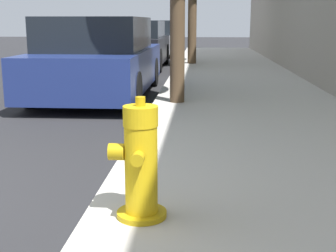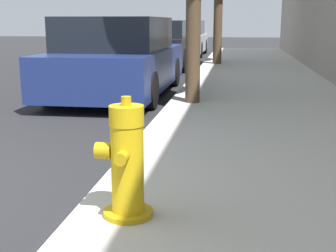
{
  "view_description": "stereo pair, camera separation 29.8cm",
  "coord_description": "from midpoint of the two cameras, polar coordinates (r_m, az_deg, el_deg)",
  "views": [
    {
      "loc": [
        2.95,
        -2.81,
        1.38
      ],
      "look_at": [
        2.65,
        1.19,
        0.48
      ],
      "focal_mm": 50.0,
      "sensor_mm": 36.0,
      "label": 1
    },
    {
      "loc": [
        3.24,
        -2.77,
        1.38
      ],
      "look_at": [
        2.65,
        1.19,
        0.48
      ],
      "focal_mm": 50.0,
      "sensor_mm": 36.0,
      "label": 2
    }
  ],
  "objects": [
    {
      "name": "sidewalk_slab",
      "position": [
        3.13,
        18.76,
        -12.66
      ],
      "size": [
        2.97,
        40.0,
        0.15
      ],
      "color": "beige",
      "rests_on": "ground_plane"
    },
    {
      "name": "fire_hydrant",
      "position": [
        2.96,
        -2.19,
        -4.59
      ],
      "size": [
        0.36,
        0.37,
        0.78
      ],
      "color": "#C39C11",
      "rests_on": "sidewalk_slab"
    },
    {
      "name": "parked_car_near",
      "position": [
        8.9,
        -5.03,
        8.19
      ],
      "size": [
        1.88,
        4.51,
        1.45
      ],
      "color": "navy",
      "rests_on": "ground_plane"
    },
    {
      "name": "parked_car_mid",
      "position": [
        14.24,
        -0.41,
        9.84
      ],
      "size": [
        1.84,
        4.17,
        1.4
      ],
      "color": "black",
      "rests_on": "ground_plane"
    },
    {
      "name": "parked_car_far",
      "position": [
        19.64,
        2.42,
        10.57
      ],
      "size": [
        1.7,
        4.21,
        1.42
      ],
      "color": "#B7B7BC",
      "rests_on": "ground_plane"
    }
  ]
}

